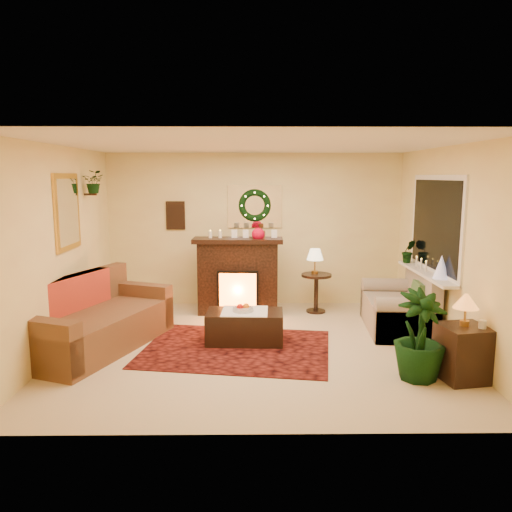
{
  "coord_description": "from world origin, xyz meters",
  "views": [
    {
      "loc": [
        -0.08,
        -6.27,
        2.22
      ],
      "look_at": [
        0.0,
        0.35,
        1.15
      ],
      "focal_mm": 35.0,
      "sensor_mm": 36.0,
      "label": 1
    }
  ],
  "objects_px": {
    "side_table_round": "(316,293)",
    "coffee_table": "(245,327)",
    "fireplace": "(238,280)",
    "loveseat": "(398,301)",
    "end_table_square": "(463,356)",
    "sofa": "(98,316)"
  },
  "relations": [
    {
      "from": "loveseat",
      "to": "coffee_table",
      "type": "relative_size",
      "value": 1.45
    },
    {
      "from": "coffee_table",
      "to": "sofa",
      "type": "bearing_deg",
      "value": -171.14
    },
    {
      "from": "side_table_round",
      "to": "end_table_square",
      "type": "height_order",
      "value": "side_table_round"
    },
    {
      "from": "end_table_square",
      "to": "coffee_table",
      "type": "bearing_deg",
      "value": 152.48
    },
    {
      "from": "fireplace",
      "to": "loveseat",
      "type": "height_order",
      "value": "fireplace"
    },
    {
      "from": "sofa",
      "to": "side_table_round",
      "type": "distance_m",
      "value": 3.49
    },
    {
      "from": "fireplace",
      "to": "coffee_table",
      "type": "relative_size",
      "value": 1.25
    },
    {
      "from": "loveseat",
      "to": "side_table_round",
      "type": "height_order",
      "value": "loveseat"
    },
    {
      "from": "end_table_square",
      "to": "fireplace",
      "type": "bearing_deg",
      "value": 133.02
    },
    {
      "from": "fireplace",
      "to": "coffee_table",
      "type": "bearing_deg",
      "value": -83.56
    },
    {
      "from": "loveseat",
      "to": "end_table_square",
      "type": "xyz_separation_m",
      "value": [
        0.2,
        -1.82,
        -0.15
      ]
    },
    {
      "from": "fireplace",
      "to": "loveseat",
      "type": "relative_size",
      "value": 0.86
    },
    {
      "from": "fireplace",
      "to": "end_table_square",
      "type": "distance_m",
      "value": 3.73
    },
    {
      "from": "sofa",
      "to": "coffee_table",
      "type": "distance_m",
      "value": 1.91
    },
    {
      "from": "fireplace",
      "to": "side_table_round",
      "type": "distance_m",
      "value": 1.3
    },
    {
      "from": "sofa",
      "to": "loveseat",
      "type": "height_order",
      "value": "sofa"
    },
    {
      "from": "loveseat",
      "to": "side_table_round",
      "type": "distance_m",
      "value": 1.42
    },
    {
      "from": "side_table_round",
      "to": "coffee_table",
      "type": "height_order",
      "value": "side_table_round"
    },
    {
      "from": "coffee_table",
      "to": "end_table_square",
      "type": "bearing_deg",
      "value": -24.91
    },
    {
      "from": "loveseat",
      "to": "side_table_round",
      "type": "relative_size",
      "value": 2.32
    },
    {
      "from": "sofa",
      "to": "coffee_table",
      "type": "relative_size",
      "value": 2.14
    },
    {
      "from": "fireplace",
      "to": "end_table_square",
      "type": "xyz_separation_m",
      "value": [
        2.54,
        -2.72,
        -0.28
      ]
    }
  ]
}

